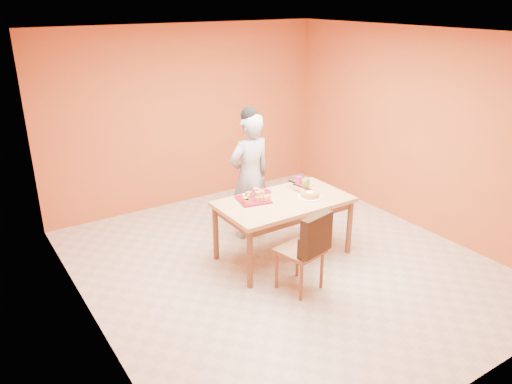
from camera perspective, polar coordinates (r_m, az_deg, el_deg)
floor at (r=6.17m, az=3.04°, el=-8.22°), size 5.00×5.00×0.00m
ceiling at (r=5.37m, az=3.64°, el=17.63°), size 5.00×5.00×0.00m
wall_back at (r=7.70m, az=-7.88°, el=8.55°), size 4.50×0.00×4.50m
wall_left at (r=4.72m, az=-19.27°, el=-1.03°), size 0.00×5.00×5.00m
wall_right at (r=7.15m, az=18.12°, el=6.64°), size 0.00×5.00×5.00m
dining_table at (r=6.07m, az=3.20°, el=-1.73°), size 1.60×0.90×0.76m
dining_chair at (r=5.48m, az=5.19°, el=-6.52°), size 0.53×0.59×0.96m
pastry_pile at (r=5.99m, az=-0.32°, el=-0.31°), size 0.32×0.32×0.11m
person at (r=6.54m, az=-0.72°, el=1.77°), size 0.63×0.43×1.69m
pastry_platter at (r=6.01m, az=-0.32°, el=-0.87°), size 0.42×0.42×0.02m
red_dinner_plate at (r=6.23m, az=0.63°, el=-0.04°), size 0.29×0.29×0.01m
white_cake_plate at (r=6.13m, az=6.17°, el=-0.55°), size 0.40×0.40×0.01m
sponge_cake at (r=6.12m, az=6.18°, el=-0.28°), size 0.26×0.26×0.05m
cake_server at (r=6.25m, az=5.23°, el=0.55°), size 0.11×0.29×0.01m
egg_ornament at (r=6.42m, az=5.70°, el=1.10°), size 0.12×0.10×0.14m
magenta_glass at (r=6.51m, az=4.91°, el=1.29°), size 0.09×0.09×0.11m
checker_tin at (r=6.56m, az=5.18°, el=1.04°), size 0.11×0.11×0.03m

